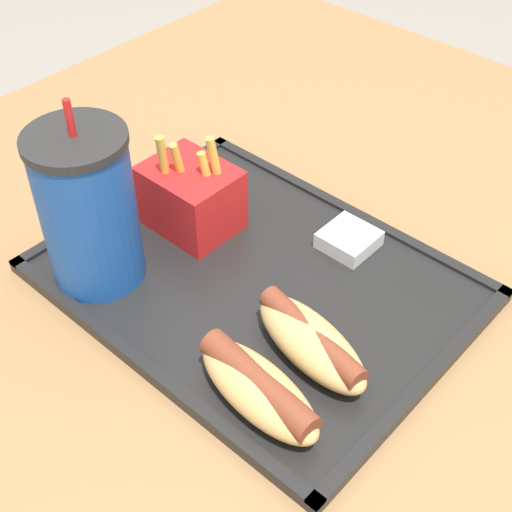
% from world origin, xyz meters
% --- Properties ---
extents(dining_table, '(1.07, 1.14, 0.74)m').
position_xyz_m(dining_table, '(0.00, 0.00, 0.37)').
color(dining_table, olive).
rests_on(dining_table, ground_plane).
extents(food_tray, '(0.40, 0.31, 0.01)m').
position_xyz_m(food_tray, '(0.02, 0.02, 0.75)').
color(food_tray, black).
rests_on(food_tray, dining_table).
extents(soda_cup, '(0.09, 0.09, 0.20)m').
position_xyz_m(soda_cup, '(0.15, 0.12, 0.84)').
color(soda_cup, '#194CA5').
rests_on(soda_cup, food_tray).
extents(hot_dog_far, '(0.14, 0.06, 0.04)m').
position_xyz_m(hot_dog_far, '(-0.08, 0.14, 0.78)').
color(hot_dog_far, tan).
rests_on(hot_dog_far, food_tray).
extents(hot_dog_near, '(0.14, 0.08, 0.04)m').
position_xyz_m(hot_dog_near, '(-0.08, 0.07, 0.78)').
color(hot_dog_near, tan).
rests_on(hot_dog_near, food_tray).
extents(fries_carton, '(0.09, 0.08, 0.11)m').
position_xyz_m(fries_carton, '(0.13, 0.01, 0.79)').
color(fries_carton, red).
rests_on(fries_carton, food_tray).
extents(sauce_cup_mayo, '(0.05, 0.05, 0.02)m').
position_xyz_m(sauce_cup_mayo, '(-0.02, -0.08, 0.76)').
color(sauce_cup_mayo, silver).
rests_on(sauce_cup_mayo, food_tray).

